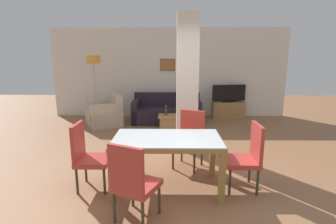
% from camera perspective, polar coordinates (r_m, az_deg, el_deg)
% --- Properties ---
extents(ground_plane, '(18.00, 18.00, 0.00)m').
position_cam_1_polar(ground_plane, '(3.98, -0.17, -16.16)').
color(ground_plane, '#926140').
extents(back_wall, '(7.20, 0.09, 2.70)m').
position_cam_1_polar(back_wall, '(8.18, 0.31, 8.50)').
color(back_wall, silver).
rests_on(back_wall, ground_plane).
extents(divider_pillar, '(0.43, 0.36, 2.70)m').
position_cam_1_polar(divider_pillar, '(5.32, 4.20, 6.39)').
color(divider_pillar, silver).
rests_on(divider_pillar, ground_plane).
extents(dining_table, '(1.52, 0.88, 0.77)m').
position_cam_1_polar(dining_table, '(3.73, -0.18, -8.00)').
color(dining_table, olive).
rests_on(dining_table, ground_plane).
extents(dining_chair_near_left, '(0.61, 0.61, 0.97)m').
position_cam_1_polar(dining_chair_near_left, '(3.06, -7.70, -14.57)').
color(dining_chair_near_left, '#B83B34').
rests_on(dining_chair_near_left, ground_plane).
extents(dining_chair_far_right, '(0.61, 0.61, 0.97)m').
position_cam_1_polar(dining_chair_far_right, '(4.53, 4.75, -5.43)').
color(dining_chair_far_right, '#C13E31').
rests_on(dining_chair_far_right, ground_plane).
extents(dining_chair_head_left, '(0.46, 0.46, 0.97)m').
position_cam_1_polar(dining_chair_head_left, '(3.94, -17.12, -8.72)').
color(dining_chair_head_left, '#BB3733').
rests_on(dining_chair_head_left, ground_plane).
extents(dining_chair_head_right, '(0.46, 0.46, 0.97)m').
position_cam_1_polar(dining_chair_head_right, '(3.91, 16.87, -8.88)').
color(dining_chair_head_right, '#BB3934').
rests_on(dining_chair_head_right, ground_plane).
extents(sofa, '(1.92, 0.92, 0.81)m').
position_cam_1_polar(sofa, '(7.56, -0.28, -0.03)').
color(sofa, black).
rests_on(sofa, ground_plane).
extents(armchair, '(1.18, 1.21, 0.85)m').
position_cam_1_polar(armchair, '(7.44, -13.52, -0.48)').
color(armchair, '#C2B398').
rests_on(armchair, ground_plane).
extents(coffee_table, '(0.65, 0.45, 0.41)m').
position_cam_1_polar(coffee_table, '(6.65, 0.69, -2.35)').
color(coffee_table, '#A07947').
rests_on(coffee_table, ground_plane).
extents(bottle, '(0.07, 0.07, 0.23)m').
position_cam_1_polar(bottle, '(6.64, -0.45, 0.18)').
color(bottle, '#4C2D14').
rests_on(bottle, coffee_table).
extents(tv_stand, '(0.97, 0.40, 0.50)m').
position_cam_1_polar(tv_stand, '(8.24, 12.95, 0.48)').
color(tv_stand, '#A37643').
rests_on(tv_stand, ground_plane).
extents(tv_screen, '(1.03, 0.28, 0.52)m').
position_cam_1_polar(tv_screen, '(8.16, 13.12, 3.93)').
color(tv_screen, black).
rests_on(tv_screen, tv_stand).
extents(floor_lamp, '(0.38, 0.38, 1.88)m').
position_cam_1_polar(floor_lamp, '(7.78, -15.88, 9.72)').
color(floor_lamp, '#B7B7BC').
rests_on(floor_lamp, ground_plane).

